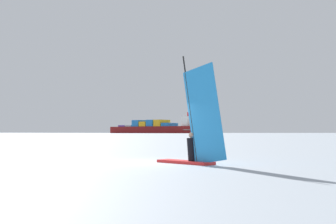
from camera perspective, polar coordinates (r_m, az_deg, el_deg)
ground_plane at (r=17.70m, az=-2.38°, el=-6.98°), size 4000.00×4000.00×0.00m
windsurfer at (r=16.67m, az=3.73°, el=-3.39°), size 2.21×3.09×4.48m
cargo_ship at (r=650.88m, az=-1.73°, el=-2.22°), size 134.46×143.99×31.17m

